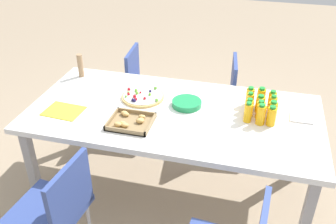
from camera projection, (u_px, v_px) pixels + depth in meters
ground_plane at (173, 191)px, 2.98m from camera, size 12.00×12.00×0.00m
party_table at (173, 119)px, 2.63m from camera, size 2.02×0.99×0.75m
chair_near_right at (145, 84)px, 3.49m from camera, size 0.43×0.43×0.83m
chair_near_left at (245, 96)px, 3.29m from camera, size 0.45×0.45×0.83m
chair_far_right at (56, 207)px, 2.15m from camera, size 0.44×0.44×0.83m
juice_bottle_0 at (272, 100)px, 2.60m from camera, size 0.06×0.06×0.14m
juice_bottle_1 at (261, 98)px, 2.62m from camera, size 0.06×0.06×0.15m
juice_bottle_2 at (250, 97)px, 2.64m from camera, size 0.06×0.06×0.14m
juice_bottle_3 at (273, 105)px, 2.53m from camera, size 0.05×0.05×0.14m
juice_bottle_4 at (260, 104)px, 2.56m from camera, size 0.06×0.06×0.13m
juice_bottle_5 at (250, 102)px, 2.57m from camera, size 0.05×0.05×0.14m
juice_bottle_6 at (273, 111)px, 2.47m from camera, size 0.06×0.06×0.14m
juice_bottle_7 at (260, 110)px, 2.49m from camera, size 0.06×0.06×0.13m
juice_bottle_8 at (249, 108)px, 2.51m from camera, size 0.06×0.06×0.13m
juice_bottle_9 at (271, 116)px, 2.41m from camera, size 0.06×0.06×0.14m
juice_bottle_10 at (261, 115)px, 2.42m from camera, size 0.06×0.06×0.15m
juice_bottle_11 at (248, 113)px, 2.45m from camera, size 0.05×0.05×0.14m
fruit_pizza at (143, 96)px, 2.75m from camera, size 0.31×0.31×0.05m
snack_tray at (130, 122)px, 2.46m from camera, size 0.28×0.25×0.04m
plate_stack at (187, 103)px, 2.65m from camera, size 0.21×0.21×0.04m
napkin_stack at (301, 117)px, 2.52m from camera, size 0.15×0.15×0.01m
cardboard_tube at (80, 66)px, 3.02m from camera, size 0.04×0.04×0.19m
paper_folder at (64, 111)px, 2.59m from camera, size 0.27×0.22×0.01m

